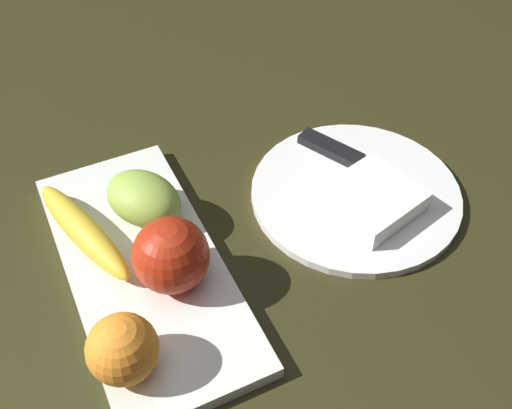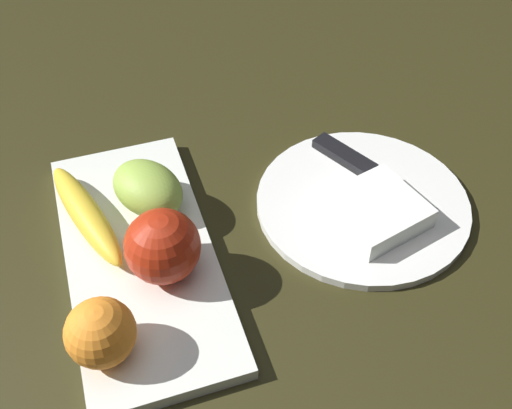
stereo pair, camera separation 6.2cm
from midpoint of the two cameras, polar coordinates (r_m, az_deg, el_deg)
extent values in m
plane|color=#2B2811|center=(0.69, -14.57, -7.99)|extent=(2.40, 2.40, 0.00)
cube|color=white|center=(0.69, -12.89, -5.85)|extent=(0.36, 0.16, 0.02)
sphere|color=#AA2711|center=(0.63, -10.70, -4.81)|extent=(0.08, 0.08, 0.08)
ellipsoid|color=yellow|center=(0.71, -18.17, -2.42)|extent=(0.18, 0.08, 0.03)
sphere|color=orange|center=(0.59, -15.34, -13.00)|extent=(0.07, 0.07, 0.07)
ellipsoid|color=#95BA47|center=(0.71, -12.88, 0.45)|extent=(0.12, 0.11, 0.05)
cylinder|color=white|center=(0.76, 6.94, 0.93)|extent=(0.26, 0.26, 0.01)
cube|color=white|center=(0.73, 8.35, 0.34)|extent=(0.12, 0.12, 0.03)
cube|color=silver|center=(0.78, 8.38, 3.06)|extent=(0.14, 0.08, 0.00)
cube|color=black|center=(0.80, 4.79, 5.11)|extent=(0.09, 0.06, 0.01)
camera|label=1|loc=(0.03, -92.58, -2.68)|focal=43.06mm
camera|label=2|loc=(0.03, 87.42, 2.68)|focal=43.06mm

